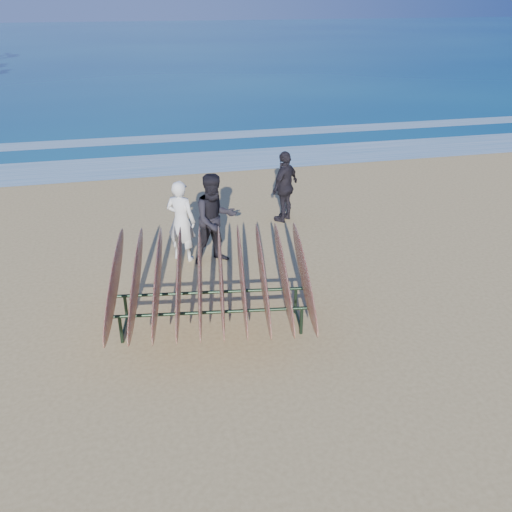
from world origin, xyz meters
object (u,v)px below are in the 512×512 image
object	(u,v)px
person_dark_a	(215,219)
person_dark_b	(285,186)
surfboard_rack	(211,278)
person_white	(181,221)

from	to	relation	value
person_dark_a	person_dark_b	bearing A→B (deg)	29.39
surfboard_rack	person_white	size ratio (longest dim) A/B	2.02
person_dark_a	surfboard_rack	bearing A→B (deg)	-114.63
person_dark_b	person_dark_a	bearing A→B (deg)	-0.28
person_white	surfboard_rack	bearing A→B (deg)	127.12
surfboard_rack	person_dark_a	bearing A→B (deg)	87.21
surfboard_rack	person_white	bearing A→B (deg)	102.24
surfboard_rack	person_dark_b	world-z (taller)	person_dark_b
person_white	person_dark_a	world-z (taller)	person_dark_a
person_dark_a	person_white	bearing A→B (deg)	142.45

